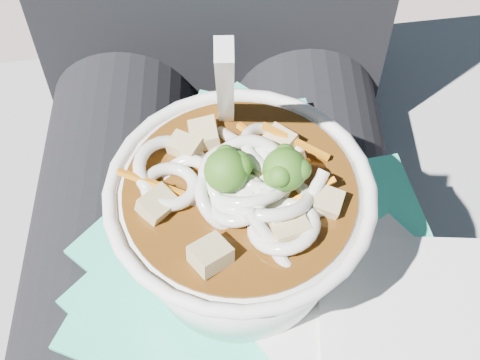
{
  "coord_description": "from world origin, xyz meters",
  "views": [
    {
      "loc": [
        0.01,
        -0.25,
        1.01
      ],
      "look_at": [
        0.02,
        -0.01,
        0.68
      ],
      "focal_mm": 50.0,
      "sensor_mm": 36.0,
      "label": 1
    }
  ],
  "objects_px": {
    "stone_ledge": "(222,289)",
    "lap": "(216,301)",
    "plastic_bag": "(236,267)",
    "udon_bowl": "(240,219)",
    "person_body": "(215,190)"
  },
  "relations": [
    {
      "from": "stone_ledge",
      "to": "lap",
      "type": "distance_m",
      "value": 0.32
    },
    {
      "from": "lap",
      "to": "plastic_bag",
      "type": "xyz_separation_m",
      "value": [
        0.02,
        -0.01,
        0.08
      ]
    },
    {
      "from": "udon_bowl",
      "to": "plastic_bag",
      "type": "bearing_deg",
      "value": 160.97
    },
    {
      "from": "stone_ledge",
      "to": "person_body",
      "type": "bearing_deg",
      "value": -90.0
    },
    {
      "from": "stone_ledge",
      "to": "udon_bowl",
      "type": "height_order",
      "value": "udon_bowl"
    },
    {
      "from": "person_body",
      "to": "plastic_bag",
      "type": "bearing_deg",
      "value": -80.68
    },
    {
      "from": "stone_ledge",
      "to": "person_body",
      "type": "xyz_separation_m",
      "value": [
        0.0,
        -0.06,
        0.31
      ]
    },
    {
      "from": "lap",
      "to": "udon_bowl",
      "type": "bearing_deg",
      "value": -31.59
    },
    {
      "from": "stone_ledge",
      "to": "plastic_bag",
      "type": "distance_m",
      "value": 0.4
    },
    {
      "from": "lap",
      "to": "udon_bowl",
      "type": "relative_size",
      "value": 2.23
    },
    {
      "from": "person_body",
      "to": "udon_bowl",
      "type": "distance_m",
      "value": 0.16
    },
    {
      "from": "plastic_bag",
      "to": "lap",
      "type": "bearing_deg",
      "value": 146.22
    },
    {
      "from": "person_body",
      "to": "lap",
      "type": "bearing_deg",
      "value": -90.0
    },
    {
      "from": "person_body",
      "to": "udon_bowl",
      "type": "height_order",
      "value": "person_body"
    },
    {
      "from": "person_body",
      "to": "udon_bowl",
      "type": "xyz_separation_m",
      "value": [
        0.02,
        -0.1,
        0.12
      ]
    }
  ]
}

